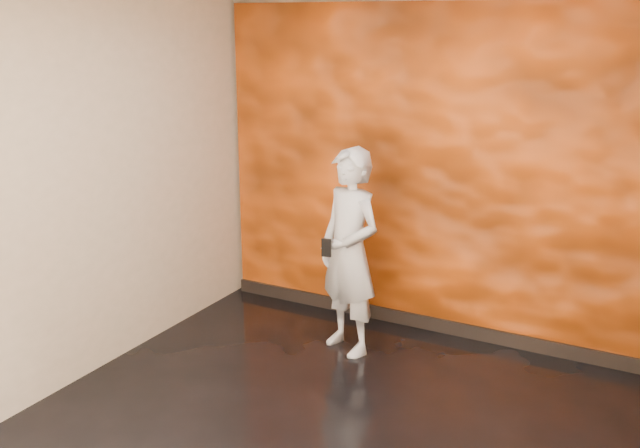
{
  "coord_description": "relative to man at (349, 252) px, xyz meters",
  "views": [
    {
      "loc": [
        1.91,
        -3.59,
        2.61
      ],
      "look_at": [
        -0.53,
        0.93,
        1.14
      ],
      "focal_mm": 40.0,
      "sensor_mm": 36.0,
      "label": 1
    }
  ],
  "objects": [
    {
      "name": "feature_wall",
      "position": [
        0.43,
        0.72,
        0.54
      ],
      "size": [
        3.9,
        0.06,
        2.75
      ],
      "primitive_type": "cube",
      "color": "#FA5B0E",
      "rests_on": "ground"
    },
    {
      "name": "man",
      "position": [
        0.0,
        0.0,
        0.0
      ],
      "size": [
        0.72,
        0.61,
        1.67
      ],
      "primitive_type": "imported",
      "rotation": [
        0.0,
        0.0,
        -0.41
      ],
      "color": "#9498A1",
      "rests_on": "ground"
    },
    {
      "name": "room",
      "position": [
        0.43,
        -1.24,
        0.56
      ],
      "size": [
        4.02,
        4.02,
        2.81
      ],
      "color": "black",
      "rests_on": "ground"
    },
    {
      "name": "phone",
      "position": [
        -0.08,
        -0.24,
        0.09
      ],
      "size": [
        0.08,
        0.03,
        0.14
      ],
      "primitive_type": "cube",
      "rotation": [
        0.0,
        0.0,
        0.16
      ],
      "color": "black",
      "rests_on": "man"
    },
    {
      "name": "baseboard",
      "position": [
        0.43,
        0.68,
        -0.78
      ],
      "size": [
        3.9,
        0.04,
        0.12
      ],
      "primitive_type": "cube",
      "color": "black",
      "rests_on": "ground"
    }
  ]
}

